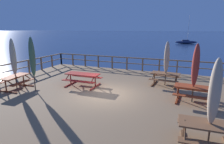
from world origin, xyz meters
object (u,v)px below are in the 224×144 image
Objects in this scene: patio_umbrella_short_mid at (13,57)px; sailboat_distant at (186,42)px; picnic_table_front_left at (194,91)px; patio_umbrella_tall_front at (215,93)px; picnic_table_mid_right at (83,77)px; picnic_table_mid_left at (15,79)px; picnic_table_mid_centre at (207,130)px; picnic_table_front_right at (165,76)px; patio_umbrella_tall_mid_right at (196,66)px; patio_umbrella_short_back at (32,57)px; patio_umbrella_tall_mid_left at (167,58)px.

sailboat_distant is (9.13, 49.18, -2.18)m from patio_umbrella_short_mid.
picnic_table_front_left is 0.68× the size of patio_umbrella_tall_front.
picnic_table_mid_right is 1.18× the size of picnic_table_mid_left.
patio_umbrella_short_mid is at bearing 168.28° from picnic_table_mid_centre.
picnic_table_front_right is 0.62× the size of patio_umbrella_short_mid.
patio_umbrella_tall_front is 0.35× the size of sailboat_distant.
sailboat_distant reaches higher than patio_umbrella_tall_mid_right.
picnic_table_mid_right is 6.21m from picnic_table_front_left.
picnic_table_front_left is 8.48m from patio_umbrella_short_back.
picnic_table_mid_left is 10.02m from picnic_table_mid_centre.
picnic_table_front_right is at bearing 124.17° from picnic_table_front_left.
patio_umbrella_tall_mid_left reaches higher than picnic_table_mid_centre.
patio_umbrella_short_back reaches higher than picnic_table_front_left.
patio_umbrella_tall_mid_left is at bearing -45.23° from picnic_table_front_right.
picnic_table_mid_centre is at bearing -11.72° from patio_umbrella_short_mid.
picnic_table_front_right is 0.66× the size of patio_umbrella_tall_mid_left.
sailboat_distant is at bearing 83.00° from picnic_table_mid_right.
patio_umbrella_tall_mid_right is (-0.28, 3.60, 1.22)m from picnic_table_mid_centre.
picnic_table_mid_centre is 0.62× the size of patio_umbrella_tall_mid_left.
picnic_table_front_right is at bearing 106.84° from picnic_table_mid_centre.
picnic_table_front_left is at bearing -55.83° from picnic_table_front_right.
patio_umbrella_tall_front is (8.54, -2.10, -0.21)m from patio_umbrella_short_back.
picnic_table_mid_centre is 0.22× the size of sailboat_distant.
patio_umbrella_short_back is 1.04× the size of patio_umbrella_short_mid.
picnic_table_front_right is 0.64× the size of patio_umbrella_tall_mid_right.
picnic_table_mid_right is 0.72× the size of patio_umbrella_short_mid.
patio_umbrella_tall_front is 0.99× the size of patio_umbrella_tall_mid_left.
sailboat_distant is (1.14, 45.30, -0.88)m from picnic_table_front_right.
picnic_table_front_left is 2.95m from patio_umbrella_tall_mid_left.
picnic_table_front_right is at bearing 107.46° from patio_umbrella_tall_front.
picnic_table_mid_right and picnic_table_mid_centre have the same top height.
patio_umbrella_short_mid reaches higher than patio_umbrella_tall_mid_right.
patio_umbrella_short_back is 8.79m from patio_umbrella_tall_front.
patio_umbrella_tall_mid_left is (0.02, -0.02, 1.17)m from picnic_table_front_right.
patio_umbrella_tall_mid_left is (-1.77, 5.89, 1.17)m from picnic_table_mid_centre.
picnic_table_mid_left is 1.30m from patio_umbrella_short_mid.
picnic_table_front_left is (1.54, -2.27, 0.00)m from picnic_table_front_right.
picnic_table_mid_centre is 3.82m from patio_umbrella_tall_mid_right.
patio_umbrella_tall_mid_right reaches higher than patio_umbrella_tall_mid_left.
picnic_table_mid_left is (-3.37, -1.92, -0.01)m from picnic_table_mid_right.
picnic_table_mid_left is 9.75m from patio_umbrella_tall_mid_right.
sailboat_distant is (7.83, 49.08, -2.25)m from patio_umbrella_short_back.
picnic_table_mid_left is at bearing -170.24° from picnic_table_front_left.
patio_umbrella_tall_mid_right is at bearing 9.59° from picnic_table_mid_left.
picnic_table_front_left is 1.22m from patio_umbrella_tall_mid_right.
picnic_table_mid_right is 0.70× the size of patio_umbrella_short_back.
picnic_table_front_right is 8.97m from patio_umbrella_short_mid.
picnic_table_front_left is at bearing 9.76° from picnic_table_mid_left.
picnic_table_mid_right is at bearing 177.44° from picnic_table_front_left.
patio_umbrella_tall_mid_left is at bearing 25.73° from patio_umbrella_short_mid.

